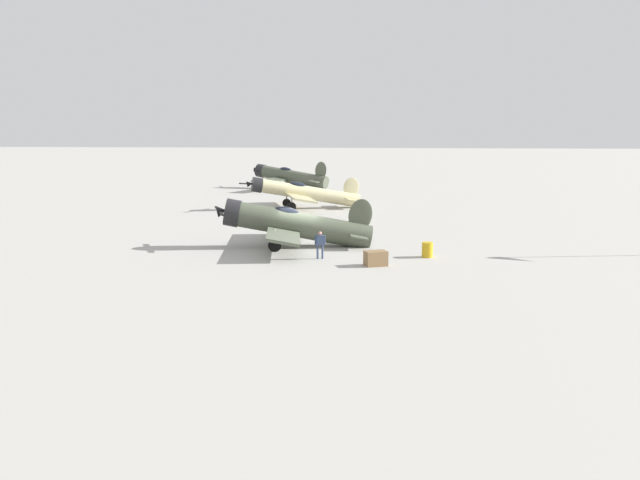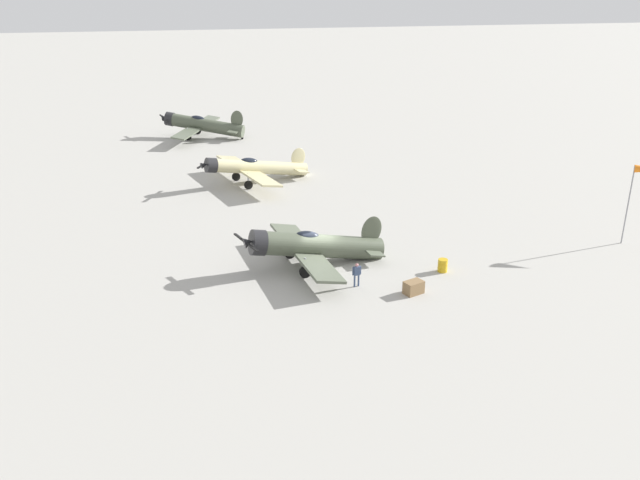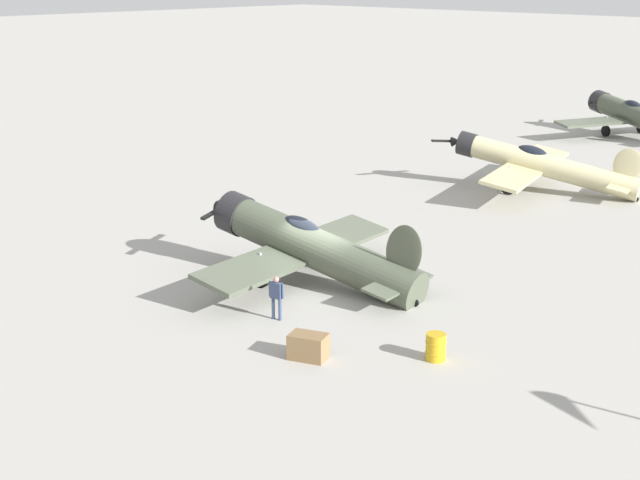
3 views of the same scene
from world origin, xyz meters
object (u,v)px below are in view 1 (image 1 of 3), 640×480
(airplane_foreground, at_px, (293,224))
(fuel_drum, at_px, (427,250))
(airplane_far_line, at_px, (289,176))
(ground_crew_mechanic, at_px, (320,242))
(airplane_mid_apron, at_px, (302,192))
(equipment_crate, at_px, (376,258))

(airplane_foreground, xyz_separation_m, fuel_drum, (-2.74, -8.27, -1.00))
(airplane_far_line, relative_size, ground_crew_mechanic, 7.58)
(ground_crew_mechanic, relative_size, fuel_drum, 1.81)
(airplane_foreground, height_order, airplane_mid_apron, airplane_foreground)
(airplane_foreground, bearing_deg, airplane_far_line, -89.52)
(airplane_foreground, height_order, equipment_crate, airplane_foreground)
(airplane_far_line, distance_m, fuel_drum, 44.71)
(airplane_far_line, xyz_separation_m, fuel_drum, (-42.44, -14.04, -1.12))
(airplane_foreground, bearing_deg, ground_crew_mechanic, 110.89)
(airplane_far_line, xyz_separation_m, ground_crew_mechanic, (-43.48, -7.84, -0.60))
(airplane_foreground, xyz_separation_m, ground_crew_mechanic, (-3.78, -2.07, -0.47))
(airplane_foreground, xyz_separation_m, airplane_far_line, (39.70, 5.77, 0.12))
(airplane_mid_apron, distance_m, airplane_far_line, 20.25)
(ground_crew_mechanic, height_order, equipment_crate, ground_crew_mechanic)
(airplane_mid_apron, height_order, fuel_drum, airplane_mid_apron)
(airplane_mid_apron, relative_size, airplane_far_line, 0.95)
(airplane_far_line, bearing_deg, fuel_drum, 130.78)
(airplane_mid_apron, distance_m, ground_crew_mechanic, 23.94)
(ground_crew_mechanic, relative_size, equipment_crate, 1.15)
(airplane_foreground, distance_m, fuel_drum, 8.77)
(airplane_mid_apron, xyz_separation_m, fuel_drum, (-22.59, -10.02, -1.08))
(equipment_crate, bearing_deg, airplane_foreground, 44.09)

